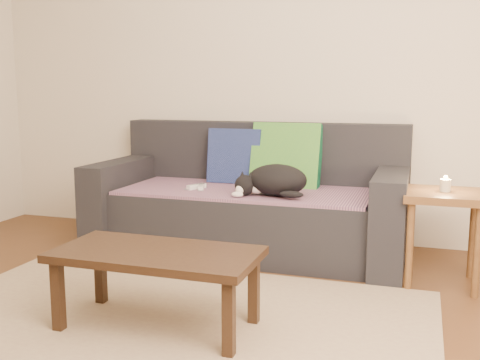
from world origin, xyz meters
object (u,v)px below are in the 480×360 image
object	(u,v)px
wii_remote_a	(201,187)
side_table	(444,208)
wii_remote_b	(197,187)
sofa	(250,206)
cat	(274,181)
coffee_table	(157,260)

from	to	relation	value
wii_remote_a	side_table	size ratio (longest dim) A/B	0.28
side_table	wii_remote_b	bearing A→B (deg)	173.85
sofa	side_table	xyz separation A→B (m)	(1.25, -0.34, 0.14)
sofa	wii_remote_b	size ratio (longest dim) A/B	14.00
sofa	wii_remote_a	distance (m)	0.37
wii_remote_b	side_table	distance (m)	1.59
sofa	cat	world-z (taller)	sofa
side_table	coffee_table	xyz separation A→B (m)	(-1.27, -1.06, -0.12)
wii_remote_a	wii_remote_b	world-z (taller)	same
sofa	coffee_table	size ratio (longest dim) A/B	2.23
wii_remote_a	coffee_table	world-z (taller)	wii_remote_a
cat	side_table	size ratio (longest dim) A/B	0.91
sofa	wii_remote_a	size ratio (longest dim) A/B	14.00
wii_remote_a	coffee_table	distance (m)	1.26
sofa	wii_remote_b	distance (m)	0.40
cat	side_table	distance (m)	1.02
coffee_table	side_table	bearing A→B (deg)	39.84
sofa	wii_remote_b	world-z (taller)	sofa
wii_remote_a	cat	bearing A→B (deg)	-115.75
sofa	cat	distance (m)	0.41
cat	coffee_table	xyz separation A→B (m)	(-0.25, -1.15, -0.21)
wii_remote_a	side_table	bearing A→B (deg)	-113.97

